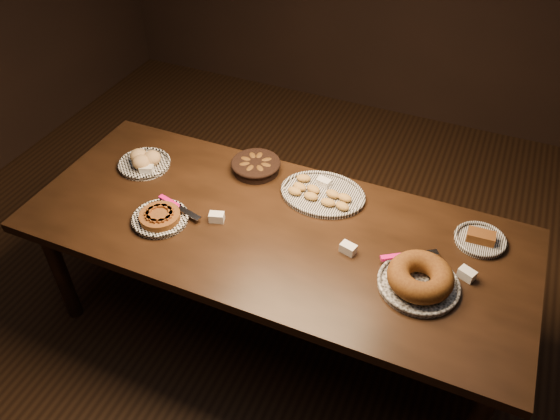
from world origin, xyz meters
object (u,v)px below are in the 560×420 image
at_px(madeleine_platter, 322,194).
at_px(bundt_cake_plate, 420,279).
at_px(buffet_table, 274,238).
at_px(apple_tart_plate, 160,217).

height_order(madeleine_platter, bundt_cake_plate, bundt_cake_plate).
height_order(buffet_table, bundt_cake_plate, bundt_cake_plate).
distance_m(apple_tart_plate, madeleine_platter, 0.80).
distance_m(buffet_table, bundt_cake_plate, 0.72).
relative_size(buffet_table, apple_tart_plate, 7.48).
bearing_deg(buffet_table, madeleine_platter, 66.49).
xyz_separation_m(apple_tart_plate, madeleine_platter, (0.64, 0.47, -0.00)).
distance_m(apple_tart_plate, bundt_cake_plate, 1.22).
height_order(buffet_table, apple_tart_plate, apple_tart_plate).
xyz_separation_m(apple_tart_plate, bundt_cake_plate, (1.22, 0.08, 0.03)).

